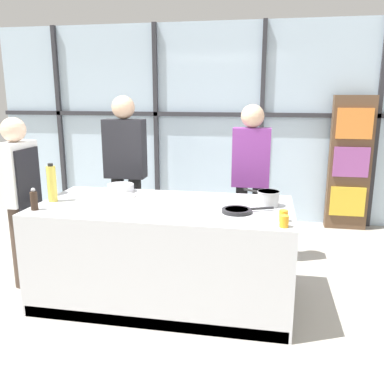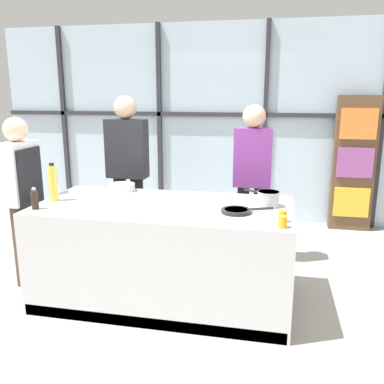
% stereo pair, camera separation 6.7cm
% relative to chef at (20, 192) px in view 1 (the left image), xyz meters
% --- Properties ---
extents(ground_plane, '(18.00, 18.00, 0.00)m').
position_rel_chef_xyz_m(ground_plane, '(1.42, -0.08, -0.92)').
color(ground_plane, '#ADA89E').
extents(back_window_wall, '(6.40, 0.10, 2.80)m').
position_rel_chef_xyz_m(back_window_wall, '(1.42, 2.53, 0.49)').
color(back_window_wall, silver).
rests_on(back_window_wall, ground_plane).
extents(bookshelf, '(0.54, 0.19, 1.81)m').
position_rel_chef_xyz_m(bookshelf, '(3.39, 2.34, -0.01)').
color(bookshelf, brown).
rests_on(bookshelf, ground_plane).
extents(demo_island, '(2.21, 1.06, 0.89)m').
position_rel_chef_xyz_m(demo_island, '(1.42, -0.08, -0.47)').
color(demo_island, silver).
rests_on(demo_island, ground_plane).
extents(chef, '(0.23, 0.43, 1.62)m').
position_rel_chef_xyz_m(chef, '(0.00, 0.00, 0.00)').
color(chef, '#47382D').
rests_on(chef, ground_plane).
extents(spectator_far_left, '(0.45, 0.25, 1.81)m').
position_rel_chef_xyz_m(spectator_far_left, '(0.72, 0.92, 0.12)').
color(spectator_far_left, black).
rests_on(spectator_far_left, ground_plane).
extents(spectator_center_left, '(0.39, 0.24, 1.72)m').
position_rel_chef_xyz_m(spectator_center_left, '(2.12, 0.92, 0.09)').
color(spectator_center_left, black).
rests_on(spectator_center_left, ground_plane).
extents(frying_pan, '(0.42, 0.25, 0.03)m').
position_rel_chef_xyz_m(frying_pan, '(2.07, -0.20, -0.01)').
color(frying_pan, '#232326').
rests_on(frying_pan, demo_island).
extents(saucepan, '(0.32, 0.24, 0.13)m').
position_rel_chef_xyz_m(saucepan, '(2.31, 0.05, 0.04)').
color(saucepan, silver).
rests_on(saucepan, demo_island).
extents(white_plate, '(0.28, 0.28, 0.01)m').
position_rel_chef_xyz_m(white_plate, '(0.96, 0.11, -0.02)').
color(white_plate, white).
rests_on(white_plate, demo_island).
extents(mixing_bowl, '(0.26, 0.26, 0.07)m').
position_rel_chef_xyz_m(mixing_bowl, '(0.88, 0.32, 0.01)').
color(mixing_bowl, silver).
rests_on(mixing_bowl, demo_island).
extents(oil_bottle, '(0.08, 0.08, 0.34)m').
position_rel_chef_xyz_m(oil_bottle, '(0.42, -0.15, 0.13)').
color(oil_bottle, '#E0CC4C').
rests_on(oil_bottle, demo_island).
extents(pepper_grinder, '(0.06, 0.06, 0.19)m').
position_rel_chef_xyz_m(pepper_grinder, '(0.41, -0.43, 0.05)').
color(pepper_grinder, '#332319').
rests_on(pepper_grinder, demo_island).
extents(juice_glass_near, '(0.07, 0.07, 0.09)m').
position_rel_chef_xyz_m(juice_glass_near, '(2.43, -0.51, 0.01)').
color(juice_glass_near, orange).
rests_on(juice_glass_near, demo_island).
extents(juice_glass_far, '(0.07, 0.07, 0.09)m').
position_rel_chef_xyz_m(juice_glass_far, '(2.43, -0.37, 0.01)').
color(juice_glass_far, orange).
rests_on(juice_glass_far, demo_island).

